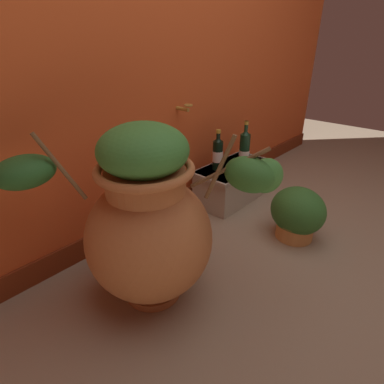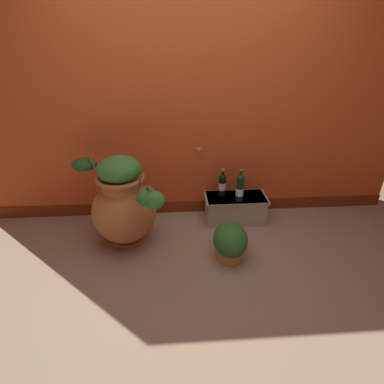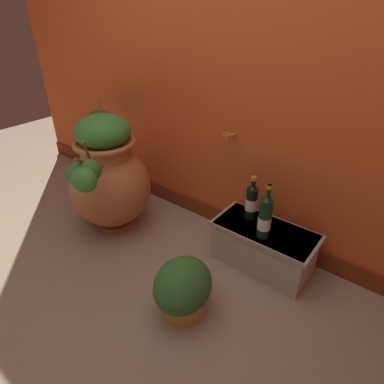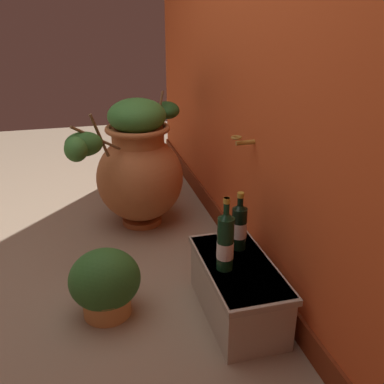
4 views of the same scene
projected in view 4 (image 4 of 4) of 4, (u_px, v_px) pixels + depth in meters
The scene contains 7 objects.
ground_plane at pixel (50, 286), 2.28m from camera, with size 7.00×7.00×0.00m, color gray.
back_wall at pixel (274, 27), 2.06m from camera, with size 4.40×0.33×2.60m.
terracotta_urn at pixel (139, 166), 2.82m from camera, with size 0.87×0.81×0.86m.
stone_ledge at pixel (238, 287), 2.02m from camera, with size 0.64×0.32×0.28m.
wine_bottle_left at pixel (225, 241), 1.88m from camera, with size 0.08×0.08×0.35m.
wine_bottle_middle at pixel (239, 225), 2.05m from camera, with size 0.08×0.08×0.30m.
potted_shrub at pixel (105, 284), 2.02m from camera, with size 0.30×0.34×0.34m.
Camera 4 is at (2.04, 0.26, 1.36)m, focal length 39.77 mm.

